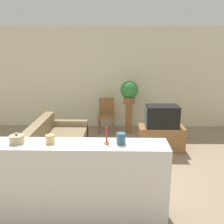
{
  "coord_description": "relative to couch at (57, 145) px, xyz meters",
  "views": [
    {
      "loc": [
        0.82,
        -3.39,
        2.14
      ],
      "look_at": [
        0.7,
        1.67,
        0.85
      ],
      "focal_mm": 40.0,
      "sensor_mm": 36.0,
      "label": 1
    }
  ],
  "objects": [
    {
      "name": "coffee_tin",
      "position": [
        1.26,
        -1.77,
        0.81
      ],
      "size": [
        0.11,
        0.11,
        0.14
      ],
      "color": "#335B75",
      "rests_on": "foreground_counter"
    },
    {
      "name": "tv_stand",
      "position": [
        2.15,
        0.46,
        0.0
      ],
      "size": [
        0.96,
        0.47,
        0.53
      ],
      "color": "olive",
      "rests_on": "ground_plane"
    },
    {
      "name": "plant_stand",
      "position": [
        1.51,
        1.58,
        0.13
      ],
      "size": [
        0.16,
        0.16,
        0.78
      ],
      "color": "olive",
      "rests_on": "ground_plane"
    },
    {
      "name": "couch",
      "position": [
        0.0,
        0.0,
        0.0
      ],
      "size": [
        0.97,
        1.78,
        0.73
      ],
      "color": "#847051",
      "rests_on": "ground_plane"
    },
    {
      "name": "ground_plane",
      "position": [
        0.4,
        -1.24,
        -0.26
      ],
      "size": [
        14.0,
        14.0,
        0.0
      ],
      "primitive_type": "plane",
      "color": "gray"
    },
    {
      "name": "potted_plant",
      "position": [
        1.51,
        1.58,
        0.84
      ],
      "size": [
        0.45,
        0.45,
        0.58
      ],
      "color": "#8E5B3D",
      "rests_on": "plant_stand"
    },
    {
      "name": "television",
      "position": [
        2.15,
        0.46,
        0.49
      ],
      "size": [
        0.68,
        0.44,
        0.45
      ],
      "color": "black",
      "rests_on": "tv_stand"
    },
    {
      "name": "foreground_counter",
      "position": [
        0.4,
        -1.77,
        0.24
      ],
      "size": [
        2.89,
        0.44,
        1.01
      ],
      "color": "white",
      "rests_on": "ground_plane"
    },
    {
      "name": "decorative_bowl",
      "position": [
        -0.03,
        -1.77,
        0.79
      ],
      "size": [
        0.18,
        0.18,
        0.14
      ],
      "color": "tan",
      "rests_on": "foreground_counter"
    },
    {
      "name": "candlestick",
      "position": [
        1.08,
        -1.77,
        0.81
      ],
      "size": [
        0.07,
        0.07,
        0.22
      ],
      "color": "#B7933D",
      "rests_on": "foreground_counter"
    },
    {
      "name": "candle_jar",
      "position": [
        0.39,
        -1.77,
        0.8
      ],
      "size": [
        0.11,
        0.11,
        0.11
      ],
      "color": "tan",
      "rests_on": "foreground_counter"
    },
    {
      "name": "wooden_chair",
      "position": [
        0.92,
        1.73,
        0.22
      ],
      "size": [
        0.44,
        0.44,
        0.87
      ],
      "color": "olive",
      "rests_on": "ground_plane"
    },
    {
      "name": "wall_back",
      "position": [
        0.4,
        2.19,
        1.09
      ],
      "size": [
        9.0,
        0.06,
        2.7
      ],
      "color": "beige",
      "rests_on": "ground_plane"
    }
  ]
}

